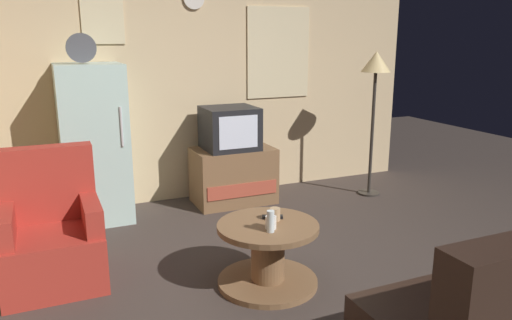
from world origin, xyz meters
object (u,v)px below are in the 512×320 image
Objects in this scene: fridge at (94,143)px; mug_ceramic_white at (271,222)px; wine_glass at (271,221)px; crt_tv at (230,128)px; standing_lamp at (376,73)px; armchair at (51,237)px; tv_stand at (233,175)px; remote_control at (272,217)px; mug_ceramic_tan at (275,214)px; coffee_table at (268,254)px.

mug_ceramic_white is (0.94, -1.95, -0.25)m from fridge.
wine_glass is 1.67× the size of mug_ceramic_white.
standing_lamp is at bearing -12.72° from crt_tv.
armchair is at bearing 148.76° from wine_glass.
tv_stand is 1.77m from remote_control.
fridge is 11.80× the size of wine_glass.
wine_glass is at bearing -123.41° from mug_ceramic_tan.
tv_stand reaches higher than mug_ceramic_tan.
remote_control reaches higher than coffee_table.
coffee_table is 0.29m from mug_ceramic_tan.
standing_lamp is 17.67× the size of mug_ceramic_tan.
fridge is at bearing 115.66° from mug_ceramic_white.
fridge reaches higher than mug_ceramic_tan.
fridge reaches higher than tv_stand.
wine_glass is at bearing -65.54° from fridge.
mug_ceramic_tan is (1.03, -1.81, -0.25)m from fridge.
armchair reaches higher than tv_stand.
remote_control is (-0.32, -1.72, -0.34)m from crt_tv.
tv_stand is (1.39, -0.06, -0.46)m from fridge.
remote_control is (1.03, -1.78, -0.28)m from fridge.
tv_stand is at bearing 166.96° from standing_lamp.
crt_tv is at bearing 77.56° from mug_ceramic_white.
standing_lamp is at bearing 36.84° from coffee_table.
mug_ceramic_white reaches higher than remote_control.
mug_ceramic_white is (-0.02, -0.08, 0.28)m from coffee_table.
standing_lamp reaches higher than mug_ceramic_tan.
tv_stand is at bearing 76.15° from wine_glass.
tv_stand is at bearing 31.39° from armchair.
remote_control is at bearing -22.04° from armchair.
standing_lamp reaches higher than tv_stand.
coffee_table is (-1.95, -1.46, -1.13)m from standing_lamp.
fridge is 19.67× the size of mug_ceramic_tan.
standing_lamp is at bearing 37.00° from mug_ceramic_tan.
tv_stand reaches higher than coffee_table.
coffee_table is 4.80× the size of remote_control.
fridge is 2.10m from mug_ceramic_tan.
tv_stand is at bearing 1.53° from crt_tv.
coffee_table is 8.00× the size of mug_ceramic_tan.
tv_stand is 1.56× the size of crt_tv.
fridge reaches higher than standing_lamp.
mug_ceramic_tan is at bearing -64.87° from remote_control.
coffee_table is at bearing -26.13° from armchair.
fridge is at bearing 142.40° from remote_control.
crt_tv is 1.68m from standing_lamp.
crt_tv reaches higher than remote_control.
armchair is at bearing 153.87° from coffee_table.
mug_ceramic_white is 0.09× the size of armchair.
crt_tv reaches higher than mug_ceramic_white.
mug_ceramic_white is 0.17m from mug_ceramic_tan.
tv_stand is 2.02m from wine_glass.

